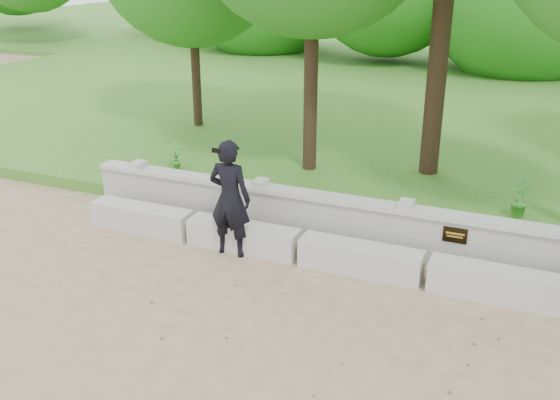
{
  "coord_description": "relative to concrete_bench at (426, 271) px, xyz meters",
  "views": [
    {
      "loc": [
        1.23,
        -6.45,
        4.57
      ],
      "look_at": [
        -2.32,
        1.85,
        1.01
      ],
      "focal_mm": 40.0,
      "sensor_mm": 36.0,
      "label": 1
    }
  ],
  "objects": [
    {
      "name": "shrub_a",
      "position": [
        -5.87,
        2.54,
        0.32
      ],
      "size": [
        0.38,
        0.34,
        0.6
      ],
      "primitive_type": "imported",
      "rotation": [
        0.0,
        0.0,
        0.49
      ],
      "color": "#3D8C2F",
      "rests_on": "lawn"
    },
    {
      "name": "man_main",
      "position": [
        -3.12,
        -0.2,
        0.74
      ],
      "size": [
        0.7,
        0.63,
        1.93
      ],
      "color": "black",
      "rests_on": "ground"
    },
    {
      "name": "shrub_b",
      "position": [
        1.1,
        2.62,
        0.36
      ],
      "size": [
        0.34,
        0.41,
        0.67
      ],
      "primitive_type": "imported",
      "rotation": [
        0.0,
        0.0,
        1.7
      ],
      "color": "#3D8C2F",
      "rests_on": "lawn"
    },
    {
      "name": "parapet_wall",
      "position": [
        0.0,
        0.7,
        0.24
      ],
      "size": [
        12.5,
        0.35,
        0.9
      ],
      "color": "#ADAAA3",
      "rests_on": "ground"
    },
    {
      "name": "ground",
      "position": [
        -0.0,
        -1.9,
        -0.22
      ],
      "size": [
        80.0,
        80.0,
        0.0
      ],
      "primitive_type": "plane",
      "color": "tan",
      "rests_on": "ground"
    },
    {
      "name": "concrete_bench",
      "position": [
        0.0,
        0.0,
        0.0
      ],
      "size": [
        11.9,
        0.45,
        0.45
      ],
      "color": "#B8B5AE",
      "rests_on": "ground"
    },
    {
      "name": "lawn",
      "position": [
        -0.0,
        12.1,
        -0.1
      ],
      "size": [
        40.0,
        22.0,
        0.25
      ],
      "primitive_type": "cube",
      "color": "#2C6117",
      "rests_on": "ground"
    }
  ]
}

